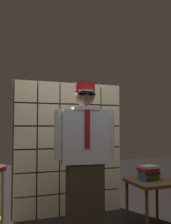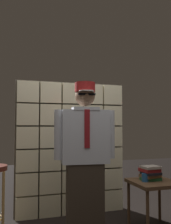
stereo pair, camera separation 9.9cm
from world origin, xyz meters
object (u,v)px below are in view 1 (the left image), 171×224
(standing_person, at_px, (85,157))
(coffee_mug, at_px, (144,177))
(book_stack, at_px, (149,173))
(side_table, at_px, (152,187))

(standing_person, height_order, coffee_mug, standing_person)
(book_stack, bearing_deg, coffee_mug, -156.27)
(side_table, distance_m, coffee_mug, 0.17)
(book_stack, xyz_separation_m, coffee_mug, (-0.09, -0.04, -0.04))
(standing_person, distance_m, book_stack, 0.88)
(side_table, xyz_separation_m, coffee_mug, (-0.11, -0.00, 0.12))
(standing_person, relative_size, side_table, 3.02)
(standing_person, bearing_deg, side_table, 8.24)
(side_table, xyz_separation_m, book_stack, (-0.02, 0.04, 0.16))
(side_table, relative_size, book_stack, 2.40)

